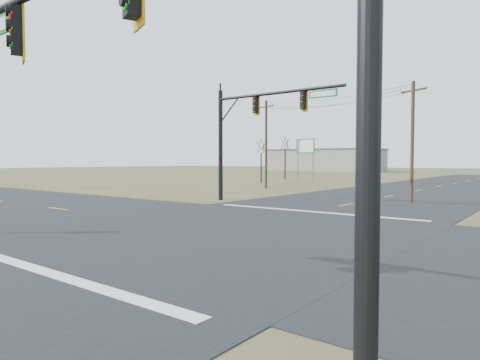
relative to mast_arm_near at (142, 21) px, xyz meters
The scene contains 14 objects.
ground 10.94m from the mast_arm_near, 122.81° to the left, with size 320.00×320.00×0.00m, color brown.
road_ew 10.93m from the mast_arm_near, 122.81° to the left, with size 160.00×14.00×0.02m, color black.
road_ns 10.93m from the mast_arm_near, 122.81° to the left, with size 14.00×160.00×0.02m, color black.
stop_bar_near 7.27m from the mast_arm_near, behind, with size 12.00×0.40×0.01m, color silver.
stop_bar_far 17.27m from the mast_arm_near, 108.59° to the left, with size 12.00×0.40×0.01m, color silver.
mast_arm_near is the anchor object (origin of this frame).
mast_arm_far 21.12m from the mast_arm_near, 120.79° to the left, with size 9.35×0.51×7.58m.
utility_pole_near 24.15m from the mast_arm_near, 95.90° to the left, with size 1.79×0.91×7.83m.
utility_pole_far 35.65m from the mast_arm_near, 120.87° to the left, with size 2.05×0.78×8.67m.
highway_sign 48.62m from the mast_arm_near, 115.81° to the left, with size 2.90×0.66×5.52m.
streetlight_c 47.22m from the mast_arm_near, 107.68° to the left, with size 2.73×0.41×9.74m.
bare_tree_a 47.16m from the mast_arm_near, 122.41° to the left, with size 2.79×2.79×5.87m.
bare_tree_b 56.55m from the mast_arm_near, 119.23° to the left, with size 3.06×3.06×6.80m.
warehouse_left 108.14m from the mast_arm_near, 114.76° to the left, with size 28.00×14.00×5.50m, color #9B9789.
Camera 1 is at (10.82, -12.77, 2.73)m, focal length 32.00 mm.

